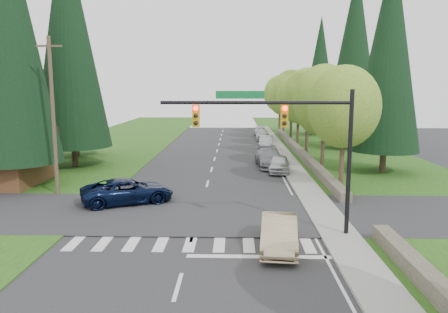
{
  "coord_description": "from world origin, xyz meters",
  "views": [
    {
      "loc": [
        1.98,
        -15.27,
        6.88
      ],
      "look_at": [
        1.32,
        10.42,
        2.8
      ],
      "focal_mm": 35.0,
      "sensor_mm": 36.0,
      "label": 1
    }
  ],
  "objects_px": {
    "parked_car_b": "(270,158)",
    "parked_car_e": "(261,132)",
    "suv_navy": "(128,191)",
    "parked_car_d": "(263,135)",
    "parked_car_a": "(279,164)",
    "parked_car_c": "(266,142)",
    "sedan_champagne": "(279,233)"
  },
  "relations": [
    {
      "from": "parked_car_a",
      "to": "parked_car_e",
      "type": "distance_m",
      "value": 26.54
    },
    {
      "from": "parked_car_e",
      "to": "parked_car_d",
      "type": "bearing_deg",
      "value": -92.33
    },
    {
      "from": "parked_car_d",
      "to": "parked_car_e",
      "type": "xyz_separation_m",
      "value": [
        0.0,
        4.36,
        -0.08
      ]
    },
    {
      "from": "parked_car_e",
      "to": "parked_car_c",
      "type": "bearing_deg",
      "value": -92.6
    },
    {
      "from": "parked_car_c",
      "to": "parked_car_e",
      "type": "xyz_separation_m",
      "value": [
        0.06,
        11.94,
        -0.07
      ]
    },
    {
      "from": "parked_car_a",
      "to": "parked_car_b",
      "type": "xyz_separation_m",
      "value": [
        -0.59,
        2.59,
        0.08
      ]
    },
    {
      "from": "parked_car_e",
      "to": "sedan_champagne",
      "type": "bearing_deg",
      "value": -94.59
    },
    {
      "from": "parked_car_b",
      "to": "parked_car_e",
      "type": "bearing_deg",
      "value": 85.22
    },
    {
      "from": "sedan_champagne",
      "to": "parked_car_c",
      "type": "height_order",
      "value": "sedan_champagne"
    },
    {
      "from": "sedan_champagne",
      "to": "parked_car_a",
      "type": "relative_size",
      "value": 1.03
    },
    {
      "from": "parked_car_a",
      "to": "parked_car_d",
      "type": "height_order",
      "value": "parked_car_d"
    },
    {
      "from": "sedan_champagne",
      "to": "parked_car_d",
      "type": "relative_size",
      "value": 1.03
    },
    {
      "from": "parked_car_c",
      "to": "parked_car_d",
      "type": "distance_m",
      "value": 7.58
    },
    {
      "from": "parked_car_b",
      "to": "parked_car_e",
      "type": "xyz_separation_m",
      "value": [
        0.59,
        23.95,
        -0.16
      ]
    },
    {
      "from": "parked_car_b",
      "to": "parked_car_e",
      "type": "height_order",
      "value": "parked_car_b"
    },
    {
      "from": "parked_car_b",
      "to": "parked_car_d",
      "type": "xyz_separation_m",
      "value": [
        0.59,
        19.59,
        -0.08
      ]
    },
    {
      "from": "suv_navy",
      "to": "parked_car_d",
      "type": "distance_m",
      "value": 33.6
    },
    {
      "from": "parked_car_a",
      "to": "parked_car_d",
      "type": "distance_m",
      "value": 22.18
    },
    {
      "from": "sedan_champagne",
      "to": "parked_car_c",
      "type": "distance_m",
      "value": 31.83
    },
    {
      "from": "parked_car_a",
      "to": "parked_car_c",
      "type": "height_order",
      "value": "parked_car_a"
    },
    {
      "from": "parked_car_a",
      "to": "parked_car_e",
      "type": "relative_size",
      "value": 0.96
    },
    {
      "from": "parked_car_a",
      "to": "parked_car_d",
      "type": "relative_size",
      "value": 0.99
    },
    {
      "from": "parked_car_c",
      "to": "sedan_champagne",
      "type": "bearing_deg",
      "value": -87.22
    },
    {
      "from": "suv_navy",
      "to": "parked_car_e",
      "type": "distance_m",
      "value": 37.79
    },
    {
      "from": "parked_car_e",
      "to": "parked_car_b",
      "type": "bearing_deg",
      "value": -93.74
    },
    {
      "from": "suv_navy",
      "to": "parked_car_b",
      "type": "distance_m",
      "value": 15.65
    },
    {
      "from": "parked_car_b",
      "to": "parked_car_e",
      "type": "distance_m",
      "value": 23.95
    },
    {
      "from": "parked_car_d",
      "to": "parked_car_b",
      "type": "bearing_deg",
      "value": -89.09
    },
    {
      "from": "sedan_champagne",
      "to": "parked_car_c",
      "type": "xyz_separation_m",
      "value": [
        1.67,
        31.78,
        -0.01
      ]
    },
    {
      "from": "parked_car_a",
      "to": "parked_car_e",
      "type": "xyz_separation_m",
      "value": [
        0.0,
        26.54,
        -0.08
      ]
    },
    {
      "from": "parked_car_b",
      "to": "parked_car_c",
      "type": "bearing_deg",
      "value": 84.1
    },
    {
      "from": "suv_navy",
      "to": "parked_car_d",
      "type": "relative_size",
      "value": 1.29
    }
  ]
}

